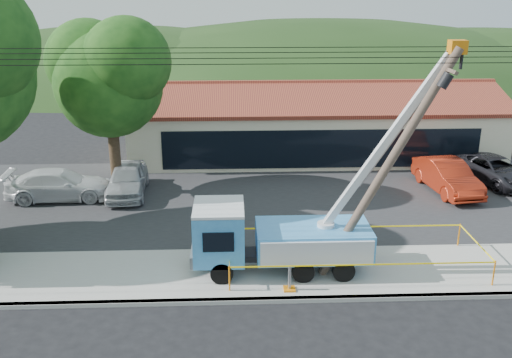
{
  "coord_description": "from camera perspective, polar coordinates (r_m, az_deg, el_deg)",
  "views": [
    {
      "loc": [
        -1.01,
        -14.85,
        10.26
      ],
      "look_at": [
        -0.2,
        5.0,
        3.45
      ],
      "focal_mm": 40.0,
      "sensor_mm": 36.0,
      "label": 1
    }
  ],
  "objects": [
    {
      "name": "caution_tape",
      "position": [
        21.8,
        9.75,
        -6.94
      ],
      "size": [
        9.37,
        3.3,
        0.95
      ],
      "color": "orange",
      "rests_on": "ground"
    },
    {
      "name": "ground",
      "position": [
        18.08,
        1.32,
        -15.66
      ],
      "size": [
        120.0,
        120.0,
        0.0
      ],
      "primitive_type": "plane",
      "color": "black",
      "rests_on": "ground"
    },
    {
      "name": "car_white",
      "position": [
        30.12,
        -18.91,
        -2.06
      ],
      "size": [
        5.25,
        2.37,
        1.49
      ],
      "primitive_type": "imported",
      "rotation": [
        0.0,
        0.0,
        1.63
      ],
      "color": "silver",
      "rests_on": "ground"
    },
    {
      "name": "hill_center",
      "position": [
        71.46,
        6.65,
        10.54
      ],
      "size": [
        89.6,
        64.0,
        32.0
      ],
      "primitive_type": "ellipsoid",
      "color": "#1A3312",
      "rests_on": "ground"
    },
    {
      "name": "hill_east",
      "position": [
        77.11,
        21.73,
        9.96
      ],
      "size": [
        72.8,
        52.0,
        26.0
      ],
      "primitive_type": "ellipsoid",
      "color": "#1A3312",
      "rests_on": "ground"
    },
    {
      "name": "parking_lot",
      "position": [
        28.75,
        -0.18,
        -1.88
      ],
      "size": [
        60.0,
        12.0,
        0.1
      ],
      "primitive_type": "cube",
      "color": "#28282B",
      "rests_on": "ground"
    },
    {
      "name": "sidewalk",
      "position": [
        21.45,
        0.64,
        -9.43
      ],
      "size": [
        60.0,
        4.0,
        0.15
      ],
      "primitive_type": "cube",
      "color": "#ADABA2",
      "rests_on": "ground"
    },
    {
      "name": "car_silver",
      "position": [
        29.85,
        -12.64,
        -1.66
      ],
      "size": [
        2.14,
        4.77,
        1.59
      ],
      "primitive_type": "imported",
      "rotation": [
        0.0,
        0.0,
        0.06
      ],
      "color": "#A9ADB1",
      "rests_on": "ground"
    },
    {
      "name": "curb",
      "position": [
        19.8,
        0.93,
        -12.03
      ],
      "size": [
        60.0,
        0.25,
        0.15
      ],
      "primitive_type": "cube",
      "color": "#ADABA2",
      "rests_on": "ground"
    },
    {
      "name": "car_red",
      "position": [
        31.15,
        18.4,
        -1.32
      ],
      "size": [
        2.36,
        5.13,
        1.63
      ],
      "primitive_type": "imported",
      "rotation": [
        0.0,
        0.0,
        0.13
      ],
      "color": "#A12410",
      "rests_on": "ground"
    },
    {
      "name": "hill_west",
      "position": [
        71.98,
        -13.75,
        10.19
      ],
      "size": [
        78.4,
        56.0,
        28.0
      ],
      "primitive_type": "ellipsoid",
      "color": "#1A3312",
      "rests_on": "ground"
    },
    {
      "name": "strip_mall",
      "position": [
        36.18,
        5.7,
        5.43
      ],
      "size": [
        22.5,
        8.53,
        4.67
      ],
      "color": "beige",
      "rests_on": "ground"
    },
    {
      "name": "utility_truck",
      "position": [
        21.0,
        2.1,
        -5.6
      ],
      "size": [
        9.28,
        3.5,
        8.39
      ],
      "color": "black",
      "rests_on": "ground"
    },
    {
      "name": "tree_lot",
      "position": [
        28.78,
        -14.58,
        10.23
      ],
      "size": [
        6.3,
        5.6,
        8.94
      ],
      "color": "#332316",
      "rests_on": "ground"
    },
    {
      "name": "leaning_pole",
      "position": [
        20.25,
        13.62,
        2.32
      ],
      "size": [
        4.5,
        1.76,
        8.29
      ],
      "color": "#4E3F32",
      "rests_on": "ground"
    },
    {
      "name": "car_dark",
      "position": [
        33.37,
        22.61,
        -0.49
      ],
      "size": [
        3.76,
        5.57,
        1.42
      ],
      "primitive_type": "imported",
      "rotation": [
        0.0,
        0.0,
        0.3
      ],
      "color": "black",
      "rests_on": "ground"
    }
  ]
}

